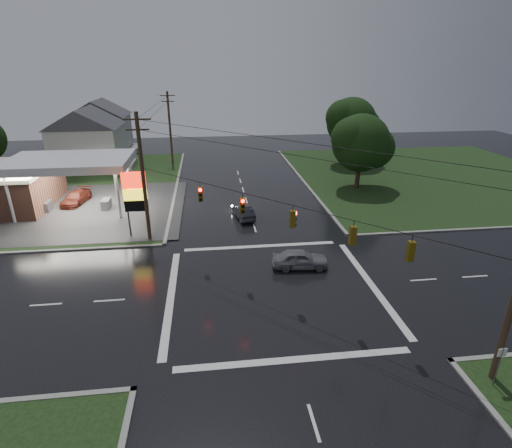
{
  "coord_description": "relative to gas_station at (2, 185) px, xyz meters",
  "views": [
    {
      "loc": [
        -4.08,
        -23.44,
        14.77
      ],
      "look_at": [
        -0.64,
        4.77,
        3.0
      ],
      "focal_mm": 28.0,
      "sensor_mm": 36.0,
      "label": 1
    }
  ],
  "objects": [
    {
      "name": "car_pump",
      "position": [
        6.99,
        0.5,
        -1.86
      ],
      "size": [
        2.73,
        5.02,
        1.38
      ],
      "primitive_type": "imported",
      "rotation": [
        0.0,
        0.0,
        -0.17
      ],
      "color": "#4C1A11",
      "rests_on": "ground"
    },
    {
      "name": "grass_nw",
      "position": [
        -0.32,
        6.3,
        -2.51
      ],
      "size": [
        36.0,
        36.0,
        0.08
      ],
      "primitive_type": "cube",
      "color": "black",
      "rests_on": "ground"
    },
    {
      "name": "gas_station",
      "position": [
        0.0,
        0.0,
        0.0
      ],
      "size": [
        26.2,
        18.0,
        5.6
      ],
      "color": "#2D2D2D",
      "rests_on": "ground"
    },
    {
      "name": "grass_ne",
      "position": [
        51.68,
        6.3,
        -2.51
      ],
      "size": [
        36.0,
        36.0,
        0.08
      ],
      "primitive_type": "cube",
      "color": "black",
      "rests_on": "ground"
    },
    {
      "name": "pylon_sign",
      "position": [
        15.18,
        -9.2,
        1.46
      ],
      "size": [
        2.0,
        0.35,
        6.0
      ],
      "color": "#59595E",
      "rests_on": "ground"
    },
    {
      "name": "tree_ne_far",
      "position": [
        42.83,
        14.29,
        3.63
      ],
      "size": [
        8.46,
        7.2,
        9.8
      ],
      "color": "black",
      "rests_on": "ground"
    },
    {
      "name": "utility_pole_n",
      "position": [
        16.18,
        18.3,
        2.92
      ],
      "size": [
        2.2,
        0.32,
        10.5
      ],
      "color": "#382619",
      "rests_on": "ground"
    },
    {
      "name": "ground",
      "position": [
        25.68,
        -19.7,
        -2.55
      ],
      "size": [
        120.0,
        120.0,
        0.0
      ],
      "primitive_type": "plane",
      "color": "black",
      "rests_on": "ground"
    },
    {
      "name": "car_north",
      "position": [
        24.88,
        -6.02,
        -1.89
      ],
      "size": [
        2.11,
        4.19,
        1.32
      ],
      "primitive_type": "imported",
      "rotation": [
        0.0,
        0.0,
        3.33
      ],
      "color": "#22242A",
      "rests_on": "ground"
    },
    {
      "name": "traffic_signals",
      "position": [
        25.69,
        -19.72,
        3.93
      ],
      "size": [
        26.87,
        26.87,
        1.47
      ],
      "color": "black",
      "rests_on": "ground"
    },
    {
      "name": "utility_pole_nw",
      "position": [
        16.18,
        -10.2,
        3.17
      ],
      "size": [
        2.2,
        0.32,
        11.0
      ],
      "color": "#382619",
      "rests_on": "ground"
    },
    {
      "name": "car_crossing",
      "position": [
        28.2,
        -16.75,
        -1.83
      ],
      "size": [
        4.37,
        2.07,
        1.44
      ],
      "primitive_type": "imported",
      "rotation": [
        0.0,
        0.0,
        1.48
      ],
      "color": "gray",
      "rests_on": "ground"
    },
    {
      "name": "house_far",
      "position": [
        3.73,
        28.3,
        1.86
      ],
      "size": [
        11.05,
        8.48,
        8.6
      ],
      "color": "silver",
      "rests_on": "ground"
    },
    {
      "name": "tree_ne_near",
      "position": [
        39.82,
        2.29,
        3.01
      ],
      "size": [
        7.99,
        6.8,
        8.98
      ],
      "color": "black",
      "rests_on": "ground"
    },
    {
      "name": "house_near",
      "position": [
        4.73,
        16.3,
        1.86
      ],
      "size": [
        11.05,
        8.48,
        8.6
      ],
      "color": "silver",
      "rests_on": "ground"
    }
  ]
}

